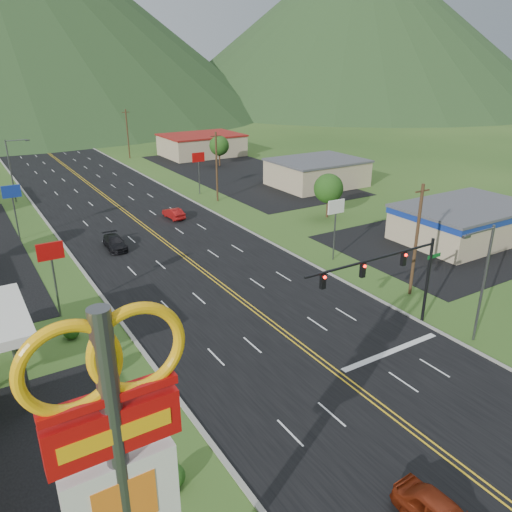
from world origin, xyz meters
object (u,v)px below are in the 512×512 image
traffic_signal (393,270)px  streetlight_west (12,167)px  streetlight_east (482,277)px  car_dark_mid (115,243)px  car_red_far (174,213)px  pylon_sign (118,462)px

traffic_signal → streetlight_west: (-18.16, 56.00, -0.15)m
traffic_signal → streetlight_east: streetlight_east is taller
car_dark_mid → streetlight_east: bearing=-60.2°
streetlight_east → car_dark_mid: 37.28m
streetlight_west → traffic_signal: bearing=-72.0°
streetlight_east → car_red_far: 40.95m
pylon_sign → streetlight_east: pylon_sign is taller
traffic_signal → streetlight_east: bearing=-40.4°
traffic_signal → streetlight_east: (4.70, -4.00, -0.15)m
pylon_sign → streetlight_east: size_ratio=1.56×
car_red_far → car_dark_mid: bearing=31.9°
pylon_sign → car_red_far: size_ratio=3.37×
pylon_sign → streetlight_west: 68.33m
car_dark_mid → pylon_sign: bearing=-102.7°
streetlight_east → car_red_far: streetlight_east is taller
streetlight_west → car_dark_mid: 28.02m
pylon_sign → streetlight_west: bearing=85.5°
streetlight_west → car_dark_mid: size_ratio=1.89×
streetlight_east → car_dark_mid: streetlight_east is taller
traffic_signal → streetlight_west: bearing=108.0°
streetlight_east → car_dark_mid: size_ratio=1.89×
pylon_sign → car_red_far: (21.48, 48.15, -8.61)m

